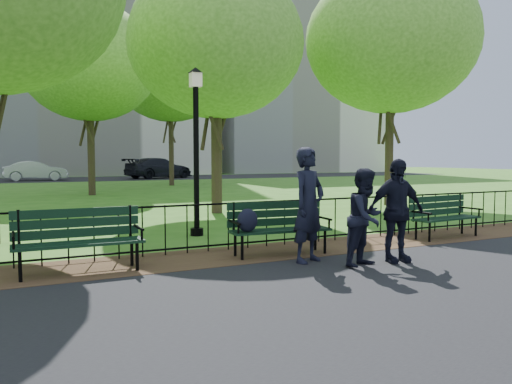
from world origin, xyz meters
name	(u,v)px	position (x,y,z in m)	size (l,w,h in m)	color
ground	(335,266)	(0.00, 0.00, 0.00)	(120.00, 120.00, 0.00)	#346B1C
dirt_strip	(288,250)	(0.00, 1.50, 0.01)	(60.00, 1.60, 0.01)	#3A2117
far_street	(77,179)	(0.00, 35.00, 0.01)	(70.00, 9.00, 0.01)	black
iron_fence	(276,221)	(0.00, 2.00, 0.50)	(24.06, 0.06, 1.00)	black
apartment_mid	(79,27)	(2.00, 48.00, 15.00)	(24.00, 15.00, 30.00)	beige
apartment_east	(284,74)	(26.00, 48.00, 12.00)	(20.00, 15.00, 24.00)	silver
park_bench_main	(268,221)	(-0.59, 1.19, 0.62)	(1.85, 0.71, 1.02)	black
park_bench_left_a	(78,233)	(-3.72, 1.32, 0.60)	(1.85, 0.58, 1.05)	black
park_bench_right_a	(443,212)	(3.72, 1.32, 0.56)	(1.77, 0.68, 0.98)	black
lamppost	(196,145)	(-0.93, 3.95, 2.01)	(0.33, 0.33, 3.69)	black
tree_near_e	(216,44)	(1.14, 7.97, 5.20)	(5.38, 5.38, 7.50)	#2D2116
tree_mid_e	(391,40)	(7.67, 7.60, 5.88)	(6.08, 6.08, 8.47)	#2D2116
tree_far_c	(89,63)	(-1.30, 17.30, 5.99)	(6.19, 6.19, 8.63)	#2D2116
tree_far_e	(170,72)	(4.26, 23.38, 6.93)	(7.16, 7.16, 9.98)	#2D2116
person_left	(309,205)	(-0.23, 0.44, 0.96)	(0.69, 0.45, 1.89)	black
person_mid	(366,217)	(0.42, -0.22, 0.79)	(0.75, 0.39, 1.55)	black
person_right	(396,210)	(1.07, -0.18, 0.86)	(1.00, 0.41, 1.70)	black
sedan_silver	(36,171)	(-2.98, 33.66, 0.74)	(1.53, 4.40, 1.45)	#9E9FA5
sedan_dark	(159,168)	(6.26, 33.69, 0.84)	(2.33, 5.74, 1.66)	black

